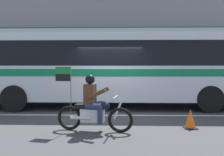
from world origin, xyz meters
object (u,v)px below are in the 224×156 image
at_px(transit_bus, 117,63).
at_px(traffic_cone, 190,119).
at_px(motorcycle_with_rider, 93,107).
at_px(fire_hydrant, 82,89).

distance_m(transit_bus, traffic_cone, 4.43).
relative_size(motorcycle_with_rider, traffic_cone, 3.95).
xyz_separation_m(transit_bus, traffic_cone, (2.12, -3.54, -1.63)).
bearing_deg(motorcycle_with_rider, transit_bus, 80.66).
bearing_deg(fire_hydrant, transit_bus, -55.17).
height_order(fire_hydrant, traffic_cone, fire_hydrant).
xyz_separation_m(transit_bus, motorcycle_with_rider, (-0.65, -3.92, -1.22)).
distance_m(motorcycle_with_rider, fire_hydrant, 6.83).
xyz_separation_m(motorcycle_with_rider, fire_hydrant, (-1.29, 6.70, -0.15)).
relative_size(motorcycle_with_rider, fire_hydrant, 2.90).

